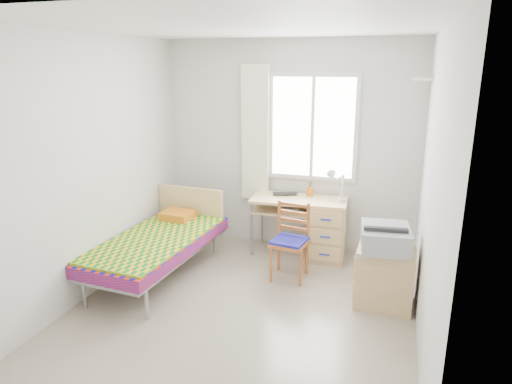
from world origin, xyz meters
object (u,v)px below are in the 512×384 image
(bed, at_px, (159,241))
(desk, at_px, (323,226))
(printer, at_px, (385,237))
(cabinet, at_px, (384,275))
(chair, at_px, (291,236))

(bed, distance_m, desk, 1.95)
(bed, xyz_separation_m, printer, (2.41, 0.05, 0.31))
(bed, xyz_separation_m, cabinet, (2.43, 0.08, -0.09))
(desk, distance_m, cabinet, 1.23)
(desk, bearing_deg, chair, -114.07)
(desk, bearing_deg, cabinet, -54.10)
(chair, xyz_separation_m, cabinet, (1.01, -0.31, -0.18))
(printer, bearing_deg, bed, 174.83)
(bed, distance_m, chair, 1.47)
(desk, bearing_deg, bed, -151.35)
(bed, xyz_separation_m, desk, (1.66, 1.03, 0.00))
(chair, bearing_deg, cabinet, -8.27)
(bed, relative_size, desk, 1.62)
(cabinet, bearing_deg, desk, 130.14)
(cabinet, bearing_deg, chair, 164.07)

